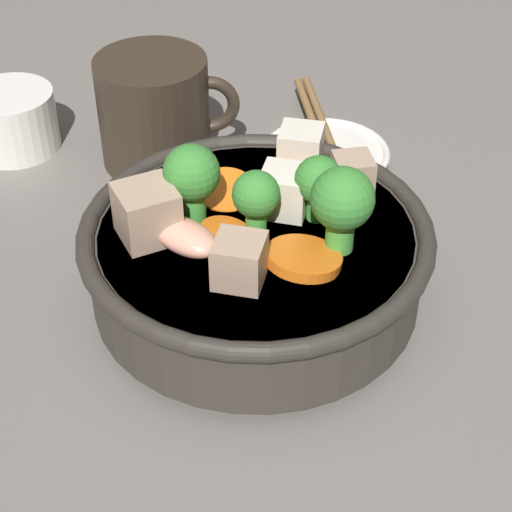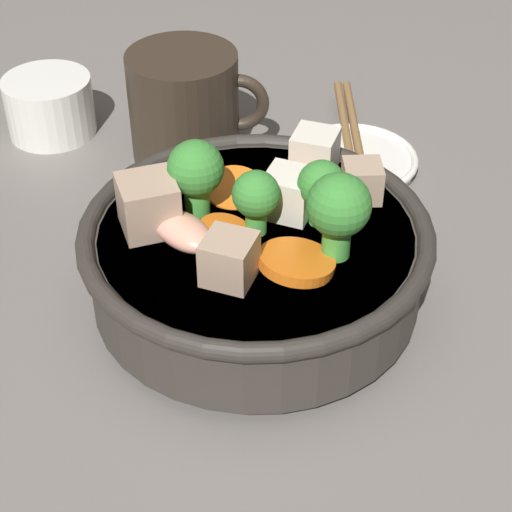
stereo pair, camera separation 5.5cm
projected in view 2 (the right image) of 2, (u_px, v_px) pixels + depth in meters
ground_plane at (256, 302)px, 0.58m from camera, size 3.00×3.00×0.00m
stirfry_bowl at (257, 251)px, 0.55m from camera, size 0.23×0.23×0.12m
side_saucer at (353, 161)px, 0.70m from camera, size 0.11×0.11×0.01m
tea_cup at (50, 105)px, 0.74m from camera, size 0.08×0.08×0.05m
dark_mug at (186, 106)px, 0.70m from camera, size 0.11×0.09×0.09m
chopsticks_pair at (354, 151)px, 0.70m from camera, size 0.03×0.23×0.01m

